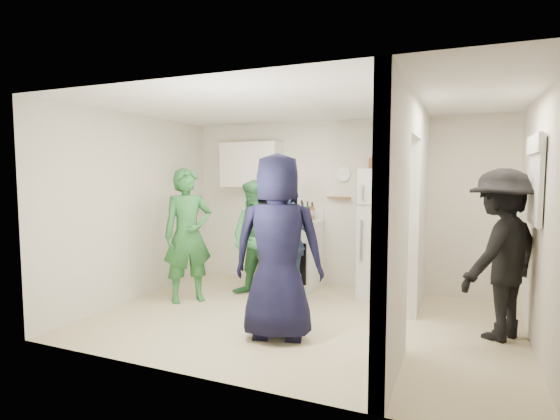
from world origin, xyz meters
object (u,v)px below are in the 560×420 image
object	(u,v)px
fridge	(389,234)
person_denim	(288,243)
person_navy	(278,247)
blue_bowl	(383,154)
person_nook	(501,254)
person_green_center	(257,239)
yellow_cup_stack_top	(406,159)
stove	(291,253)
person_green_left	(188,235)
wicker_basket	(383,163)

from	to	relation	value
fridge	person_denim	bearing A→B (deg)	-147.74
fridge	person_navy	distance (m)	2.12
blue_bowl	person_nook	xyz separation A→B (m)	(1.41, -1.10, -1.10)
person_green_center	person_denim	world-z (taller)	person_green_center
fridge	yellow_cup_stack_top	bearing A→B (deg)	-24.44
stove	person_nook	xyz separation A→B (m)	(2.76, -1.08, 0.38)
person_green_left	fridge	bearing A→B (deg)	-21.53
stove	wicker_basket	xyz separation A→B (m)	(1.35, 0.02, 1.35)
person_green_center	person_nook	distance (m)	2.99
stove	wicker_basket	bearing A→B (deg)	0.85
blue_bowl	person_nook	world-z (taller)	blue_bowl
yellow_cup_stack_top	person_green_left	size ratio (longest dim) A/B	0.14
stove	person_denim	size ratio (longest dim) A/B	0.63
yellow_cup_stack_top	person_navy	world-z (taller)	yellow_cup_stack_top
fridge	yellow_cup_stack_top	world-z (taller)	yellow_cup_stack_top
yellow_cup_stack_top	person_green_left	xyz separation A→B (m)	(-2.66, -1.11, -1.01)
person_denim	person_navy	xyz separation A→B (m)	(0.37, -1.21, 0.16)
person_green_left	person_navy	distance (m)	1.79
blue_bowl	person_denim	bearing A→B (deg)	-143.67
person_navy	person_nook	size ratio (longest dim) A/B	1.09
stove	wicker_basket	world-z (taller)	wicker_basket
fridge	yellow_cup_stack_top	distance (m)	1.04
yellow_cup_stack_top	person_nook	size ratio (longest dim) A/B	0.14
person_denim	blue_bowl	bearing A→B (deg)	56.72
person_navy	stove	bearing A→B (deg)	-86.16
yellow_cup_stack_top	blue_bowl	bearing A→B (deg)	154.89
fridge	person_nook	bearing A→B (deg)	-38.61
yellow_cup_stack_top	person_denim	xyz separation A→B (m)	(-1.40, -0.65, -1.10)
wicker_basket	person_green_center	bearing A→B (deg)	-154.25
blue_bowl	person_navy	bearing A→B (deg)	-109.59
person_green_left	person_green_center	xyz separation A→B (m)	(0.78, 0.51, -0.08)
yellow_cup_stack_top	person_denim	distance (m)	1.90
wicker_basket	blue_bowl	xyz separation A→B (m)	(0.00, 0.00, 0.13)
wicker_basket	person_nook	bearing A→B (deg)	-37.87
person_denim	person_nook	distance (m)	2.51
fridge	blue_bowl	xyz separation A→B (m)	(-0.10, 0.05, 1.09)
fridge	person_green_left	bearing A→B (deg)	-153.64
person_navy	person_denim	bearing A→B (deg)	-86.80
stove	person_navy	world-z (taller)	person_navy
person_green_left	person_nook	world-z (taller)	person_green_left
stove	person_green_center	bearing A→B (deg)	-106.09
wicker_basket	person_denim	distance (m)	1.71
stove	person_denim	xyz separation A→B (m)	(0.26, -0.78, 0.29)
person_denim	person_navy	bearing A→B (deg)	-52.51
wicker_basket	person_navy	xyz separation A→B (m)	(-0.71, -2.00, -0.89)
stove	person_navy	bearing A→B (deg)	-72.26
stove	person_green_left	distance (m)	1.63
wicker_basket	person_denim	xyz separation A→B (m)	(-1.08, -0.80, -1.05)
stove	person_navy	size ratio (longest dim) A/B	0.52
stove	blue_bowl	size ratio (longest dim) A/B	4.21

